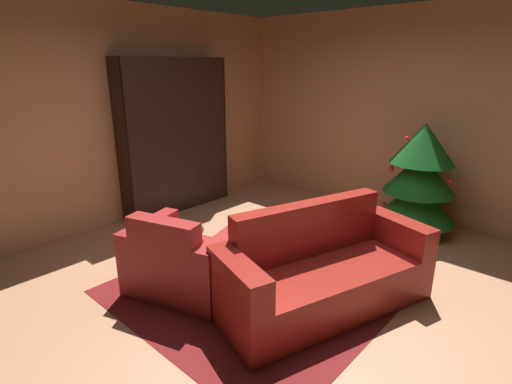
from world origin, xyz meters
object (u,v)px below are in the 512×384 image
at_px(armchair_red, 184,262).
at_px(couch_red, 323,274).
at_px(decorated_tree, 419,178).
at_px(bottle_on_table, 241,236).
at_px(bookshelf_unit, 182,138).
at_px(coffee_table, 249,244).
at_px(book_stack_on_table, 253,233).

relative_size(armchair_red, couch_red, 0.57).
bearing_deg(couch_red, decorated_tree, 90.83).
relative_size(couch_red, decorated_tree, 1.47).
xyz_separation_m(couch_red, decorated_tree, (-0.03, 2.16, 0.41)).
bearing_deg(bottle_on_table, couch_red, 27.90).
bearing_deg(decorated_tree, bookshelf_unit, -154.88).
xyz_separation_m(bookshelf_unit, decorated_tree, (2.91, 1.36, -0.32)).
bearing_deg(armchair_red, decorated_tree, 69.27).
distance_m(couch_red, coffee_table, 0.74).
distance_m(coffee_table, decorated_tree, 2.45).
bearing_deg(coffee_table, decorated_tree, 73.92).
xyz_separation_m(armchair_red, coffee_table, (0.39, 0.47, 0.14)).
distance_m(couch_red, book_stack_on_table, 0.73).
bearing_deg(book_stack_on_table, decorated_tree, 74.60).
relative_size(armchair_red, decorated_tree, 0.84).
bearing_deg(decorated_tree, bottle_on_table, -103.99).
relative_size(bookshelf_unit, couch_red, 1.06).
bearing_deg(couch_red, bottle_on_table, -152.10).
bearing_deg(coffee_table, armchair_red, -129.59).
xyz_separation_m(coffee_table, book_stack_on_table, (0.03, 0.01, 0.12)).
bearing_deg(book_stack_on_table, couch_red, 13.96).
relative_size(bookshelf_unit, armchair_red, 1.84).
relative_size(couch_red, bottle_on_table, 8.09).
bearing_deg(bookshelf_unit, book_stack_on_table, -22.95).
height_order(bookshelf_unit, armchair_red, bookshelf_unit).
relative_size(bookshelf_unit, book_stack_on_table, 9.26).
height_order(bookshelf_unit, bottle_on_table, bookshelf_unit).
bearing_deg(bookshelf_unit, couch_red, -15.11).
distance_m(book_stack_on_table, bottle_on_table, 0.18).
height_order(book_stack_on_table, decorated_tree, decorated_tree).
xyz_separation_m(armchair_red, couch_red, (1.09, 0.65, 0.01)).
xyz_separation_m(bookshelf_unit, bottle_on_table, (2.28, -1.14, -0.45)).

